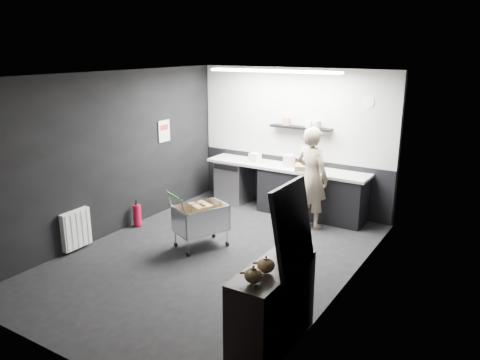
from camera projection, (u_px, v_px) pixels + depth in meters
The scene contains 22 objects.
floor at pixel (213, 257), 7.07m from camera, with size 5.50×5.50×0.00m, color black.
ceiling at pixel (209, 75), 6.33m from camera, with size 5.50×5.50×0.00m, color silver.
wall_back at pixel (294, 140), 8.95m from camera, with size 5.50×5.50×0.00m, color black.
wall_front at pixel (45, 234), 4.45m from camera, with size 5.50×5.50×0.00m, color black.
wall_left at pixel (112, 155), 7.71m from camera, with size 5.50×5.50×0.00m, color black.
wall_right at pixel (346, 193), 5.70m from camera, with size 5.50×5.50×0.00m, color black.
kitchen_wall_panel at pixel (294, 114), 8.80m from camera, with size 3.95×0.02×1.70m, color beige.
dado_panel at pixel (292, 182), 9.17m from camera, with size 3.95×0.02×1.00m, color black.
floating_shelf at pixel (301, 128), 8.67m from camera, with size 1.20×0.22×0.04m, color black.
wall_clock at pixel (369, 102), 8.00m from camera, with size 0.20×0.20×0.03m, color white.
poster at pixel (164, 131), 8.71m from camera, with size 0.02×0.30×0.40m, color white.
poster_red_band at pixel (164, 127), 8.69m from camera, with size 0.01×0.22×0.10m, color red.
radiator at pixel (76, 229), 7.22m from camera, with size 0.10×0.50×0.60m, color white.
ceiling_strip at pixel (273, 71), 7.85m from camera, with size 2.40×0.20×0.04m, color white.
prep_counter at pixel (291, 189), 8.86m from camera, with size 3.20×0.61×0.90m.
person at pixel (312, 178), 8.07m from camera, with size 0.65×0.43×1.78m, color beige.
shopping_cart at pixel (201, 220), 7.33m from camera, with size 0.83×1.05×0.93m.
sideboard at pixel (275, 294), 4.89m from camera, with size 0.51×1.20×1.79m.
fire_extinguisher at pixel (137, 214), 8.22m from camera, with size 0.14×0.14×0.47m.
cardboard_box at pixel (308, 167), 8.51m from camera, with size 0.48×0.36×0.10m, color #916A4D.
pink_tub at pixel (289, 161), 8.74m from camera, with size 0.22×0.22×0.22m, color silver.
white_container at pixel (255, 158), 9.06m from camera, with size 0.20×0.16×0.18m, color white.
Camera 1 is at (3.75, -5.30, 3.07)m, focal length 35.00 mm.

